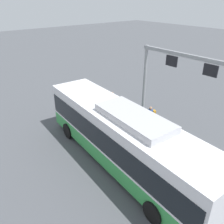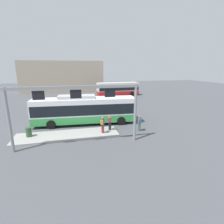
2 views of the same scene
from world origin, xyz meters
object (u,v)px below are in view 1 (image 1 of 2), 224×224
Objects in this scene: person_boarding at (113,101)px; person_waiting_near at (134,115)px; bus_main at (122,136)px; person_waiting_mid at (150,117)px.

person_boarding is 1.00× the size of person_waiting_near.
person_waiting_near reaches higher than person_boarding.
person_waiting_near is at bearing 82.48° from person_boarding.
bus_main reaches higher than person_waiting_mid.
person_waiting_mid is (1.43, -3.84, -0.76)m from bus_main.
bus_main is 6.64m from person_boarding.
person_boarding is at bearing -59.99° from person_waiting_mid.
bus_main is at bearing 49.11° from person_waiting_mid.
bus_main is 4.17m from person_waiting_mid.
person_waiting_near is at bearing -50.13° from bus_main.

